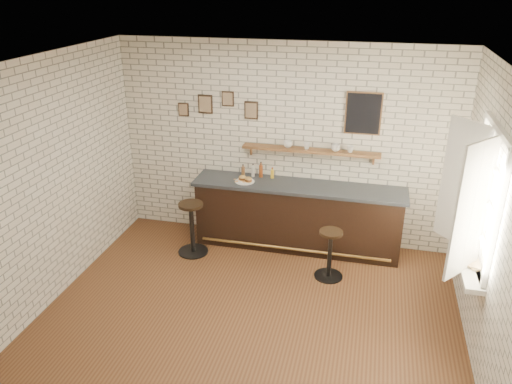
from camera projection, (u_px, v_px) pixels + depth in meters
The scene contains 21 objects.
ground at pixel (252, 309), 6.18m from camera, with size 5.00×5.00×0.00m, color brown.
bar_counter at pixel (297, 216), 7.43m from camera, with size 3.10×0.65×1.01m.
sandwich_plate at pixel (245, 181), 7.34m from camera, with size 0.28×0.28×0.01m, color white.
ciabatta_sandwich at pixel (245, 179), 7.33m from camera, with size 0.22×0.15×0.07m.
potato_chips at pixel (243, 181), 7.34m from camera, with size 0.26×0.20×0.00m.
bitters_bottle_brown at pixel (243, 171), 7.55m from camera, with size 0.05×0.05×0.18m.
bitters_bottle_white at pixel (253, 171), 7.51m from camera, with size 0.05×0.05×0.20m.
bitters_bottle_amber at pixel (261, 171), 7.48m from camera, with size 0.06×0.06×0.24m.
condiment_bottle_yellow at pixel (272, 174), 7.45m from camera, with size 0.05×0.05×0.17m.
bar_stool_left at pixel (192, 226), 7.29m from camera, with size 0.45×0.45×0.80m.
bar_stool_right at pixel (330, 253), 6.71m from camera, with size 0.39×0.39×0.70m.
wall_shelf at pixel (310, 151), 7.20m from camera, with size 2.00×0.18×0.18m.
shelf_cup_a at pixel (288, 144), 7.24m from camera, with size 0.13×0.13×0.10m, color white.
shelf_cup_b at pixel (307, 146), 7.18m from camera, with size 0.10×0.10×0.09m, color white.
shelf_cup_c at pixel (336, 148), 7.09m from camera, with size 0.13×0.13×0.10m, color white.
shelf_cup_d at pixel (350, 149), 7.05m from camera, with size 0.10×0.10×0.09m, color white.
back_wall_decor at pixel (301, 110), 7.08m from camera, with size 2.96×0.02×0.56m.
window_sill at pixel (466, 258), 5.57m from camera, with size 0.20×1.35×0.06m.
casement_window at pixel (474, 197), 5.28m from camera, with size 0.40×1.30×1.56m.
book_lower at pixel (468, 265), 5.37m from camera, with size 0.18×0.24×0.02m, color tan.
book_upper at pixel (467, 261), 5.40m from camera, with size 0.16×0.21×0.02m, color tan.
Camera 1 is at (1.24, -4.93, 3.81)m, focal length 35.00 mm.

